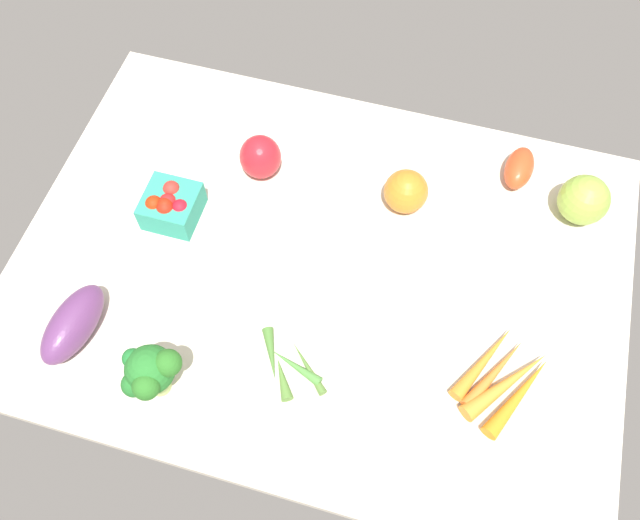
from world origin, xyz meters
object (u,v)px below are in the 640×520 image
bell_pepper_red (260,157)px  berry_basket (171,205)px  heirloom_tomato_green (584,200)px  okra_pile (288,366)px  eggplant (73,324)px  roma_tomato (519,168)px  broccoli_head (150,372)px  carrot_bunch (503,380)px  heirloom_tomato_orange (406,191)px

bell_pepper_red → berry_basket: bearing=48.6°
heirloom_tomato_green → okra_pile: bearing=45.6°
eggplant → roma_tomato: bearing=-43.9°
broccoli_head → roma_tomato: size_ratio=1.27×
broccoli_head → carrot_bunch: bearing=-163.2°
roma_tomato → bell_pepper_red: bell_pepper_red is taller
broccoli_head → heirloom_tomato_green: 77.88cm
okra_pile → roma_tomato: 55.74cm
roma_tomato → carrot_bunch: (-3.26, 40.39, -1.20)cm
bell_pepper_red → carrot_bunch: bell_pepper_red is taller
heirloom_tomato_green → carrot_bunch: 36.15cm
broccoli_head → carrot_bunch: 53.67cm
roma_tomato → carrot_bunch: roma_tomato is taller
eggplant → heirloom_tomato_green: bearing=-51.2°
bell_pepper_red → carrot_bunch: 56.82cm
roma_tomato → berry_basket: (57.76, 25.36, 0.78)cm
bell_pepper_red → broccoli_head: bearing=87.3°
broccoli_head → heirloom_tomato_orange: (-29.05, -44.15, -3.69)cm
okra_pile → carrot_bunch: size_ratio=0.67×
carrot_bunch → berry_basket: berry_basket is taller
eggplant → berry_basket: same height
okra_pile → heirloom_tomato_green: (-41.06, -41.88, 3.55)cm
bell_pepper_red → okra_pile: bearing=114.3°
heirloom_tomato_orange → okra_pile: bearing=73.0°
roma_tomato → bell_pepper_red: (45.68, 11.66, 1.68)cm
broccoli_head → roma_tomato: bearing=-130.6°
okra_pile → roma_tomato: (-29.61, -47.20, 1.64)cm
okra_pile → heirloom_tomato_orange: heirloom_tomato_orange is taller
heirloom_tomato_orange → bell_pepper_red: (26.97, -0.00, 0.27)cm
broccoli_head → eggplant: (16.46, -5.21, -4.32)cm
broccoli_head → heirloom_tomato_orange: bearing=-123.3°
okra_pile → broccoli_head: bearing=25.4°
roma_tomato → berry_basket: bearing=119.5°
okra_pile → eggplant: 34.86cm
heirloom_tomato_green → heirloom_tomato_orange: bearing=11.9°
heirloom_tomato_orange → carrot_bunch: 36.26cm
heirloom_tomato_green → eggplant: bearing=30.9°
heirloom_tomato_green → berry_basket: (69.21, 20.04, -1.13)cm
roma_tomato → broccoli_head: bearing=145.2°
broccoli_head → heirloom_tomato_orange: size_ratio=1.49×
heirloom_tomato_green → berry_basket: size_ratio=0.96×
okra_pile → eggplant: (34.61, 3.41, 2.42)cm
heirloom_tomato_orange → heirloom_tomato_green: (-30.16, -6.34, 0.50)cm
broccoli_head → berry_basket: bearing=-71.8°
bell_pepper_red → berry_basket: size_ratio=0.91×
broccoli_head → bell_pepper_red: (-2.09, -44.15, -3.42)cm
bell_pepper_red → carrot_bunch: bearing=149.6°
okra_pile → heirloom_tomato_orange: 37.29cm
heirloom_tomato_orange → berry_basket: size_ratio=0.85×
eggplant → okra_pile: bearing=-76.5°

